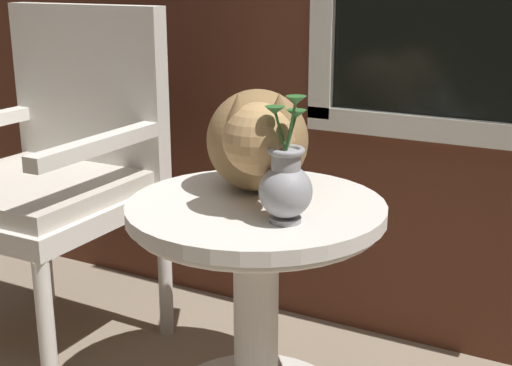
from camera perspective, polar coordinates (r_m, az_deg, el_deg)
name	(u,v)px	position (r m, az deg, el deg)	size (l,w,h in m)	color
wicker_side_table	(256,271)	(1.80, 0.00, -7.02)	(0.64, 0.64, 0.58)	silver
wicker_chair	(55,165)	(2.20, -15.79, 1.40)	(0.56, 0.56, 1.03)	silver
cat	(258,140)	(1.78, 0.13, 3.46)	(0.36, 0.53, 0.28)	olive
pewter_vase_with_ivy	(286,183)	(1.57, 2.40, -0.03)	(0.12, 0.12, 0.29)	#99999E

